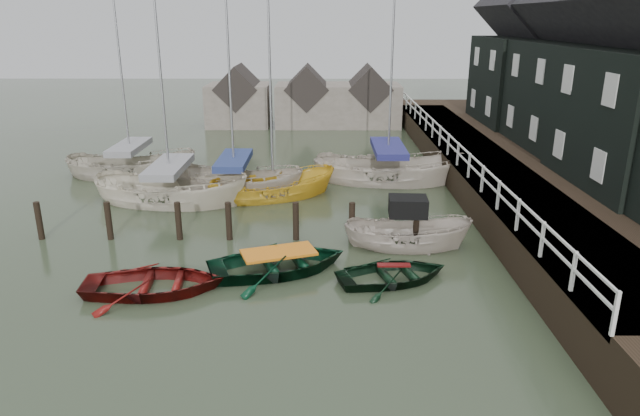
{
  "coord_description": "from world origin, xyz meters",
  "views": [
    {
      "loc": [
        2.17,
        -16.12,
        7.6
      ],
      "look_at": [
        2.07,
        2.4,
        1.4
      ],
      "focal_mm": 32.0,
      "sensor_mm": 36.0,
      "label": 1
    }
  ],
  "objects_px": {
    "rowboat_green": "(279,272)",
    "sailboat_a": "(172,201)",
    "rowboat_red": "(155,292)",
    "motorboat": "(407,245)",
    "rowboat_dkgreen": "(393,281)",
    "sailboat_d": "(387,180)",
    "sailboat_c": "(273,197)",
    "sailboat_e": "(132,175)",
    "sailboat_b": "(235,191)"
  },
  "relations": [
    {
      "from": "rowboat_red",
      "to": "sailboat_a",
      "type": "bearing_deg",
      "value": 5.73
    },
    {
      "from": "rowboat_red",
      "to": "rowboat_green",
      "type": "height_order",
      "value": "rowboat_green"
    },
    {
      "from": "rowboat_dkgreen",
      "to": "sailboat_e",
      "type": "height_order",
      "value": "sailboat_e"
    },
    {
      "from": "rowboat_dkgreen",
      "to": "sailboat_a",
      "type": "bearing_deg",
      "value": 31.97
    },
    {
      "from": "rowboat_red",
      "to": "sailboat_b",
      "type": "relative_size",
      "value": 0.34
    },
    {
      "from": "rowboat_red",
      "to": "sailboat_a",
      "type": "distance_m",
      "value": 8.62
    },
    {
      "from": "sailboat_b",
      "to": "sailboat_c",
      "type": "distance_m",
      "value": 1.93
    },
    {
      "from": "motorboat",
      "to": "rowboat_red",
      "type": "bearing_deg",
      "value": 117.05
    },
    {
      "from": "sailboat_d",
      "to": "sailboat_e",
      "type": "relative_size",
      "value": 1.13
    },
    {
      "from": "sailboat_d",
      "to": "sailboat_a",
      "type": "bearing_deg",
      "value": 117.03
    },
    {
      "from": "rowboat_dkgreen",
      "to": "rowboat_red",
      "type": "bearing_deg",
      "value": 79.71
    },
    {
      "from": "sailboat_a",
      "to": "rowboat_dkgreen",
      "type": "bearing_deg",
      "value": -121.64
    },
    {
      "from": "rowboat_red",
      "to": "rowboat_green",
      "type": "distance_m",
      "value": 3.8
    },
    {
      "from": "rowboat_green",
      "to": "sailboat_c",
      "type": "distance_m",
      "value": 7.9
    },
    {
      "from": "sailboat_b",
      "to": "sailboat_e",
      "type": "bearing_deg",
      "value": 79.22
    },
    {
      "from": "motorboat",
      "to": "sailboat_d",
      "type": "bearing_deg",
      "value": 1.89
    },
    {
      "from": "sailboat_c",
      "to": "sailboat_e",
      "type": "relative_size",
      "value": 1.03
    },
    {
      "from": "rowboat_red",
      "to": "motorboat",
      "type": "distance_m",
      "value": 8.55
    },
    {
      "from": "rowboat_dkgreen",
      "to": "sailboat_a",
      "type": "xyz_separation_m",
      "value": [
        -8.7,
        7.68,
        0.06
      ]
    },
    {
      "from": "sailboat_d",
      "to": "rowboat_dkgreen",
      "type": "bearing_deg",
      "value": -177.26
    },
    {
      "from": "sailboat_a",
      "to": "sailboat_c",
      "type": "height_order",
      "value": "sailboat_a"
    },
    {
      "from": "sailboat_a",
      "to": "rowboat_red",
      "type": "bearing_deg",
      "value": -159.13
    },
    {
      "from": "rowboat_red",
      "to": "rowboat_dkgreen",
      "type": "bearing_deg",
      "value": -89.03
    },
    {
      "from": "sailboat_c",
      "to": "sailboat_b",
      "type": "bearing_deg",
      "value": 49.67
    },
    {
      "from": "sailboat_b",
      "to": "rowboat_dkgreen",
      "type": "bearing_deg",
      "value": -130.3
    },
    {
      "from": "rowboat_green",
      "to": "sailboat_e",
      "type": "bearing_deg",
      "value": 16.85
    },
    {
      "from": "rowboat_dkgreen",
      "to": "sailboat_b",
      "type": "bearing_deg",
      "value": 17.3
    },
    {
      "from": "rowboat_red",
      "to": "sailboat_d",
      "type": "distance_m",
      "value": 14.3
    },
    {
      "from": "rowboat_red",
      "to": "sailboat_d",
      "type": "bearing_deg",
      "value": -39.55
    },
    {
      "from": "rowboat_dkgreen",
      "to": "sailboat_c",
      "type": "xyz_separation_m",
      "value": [
        -4.36,
        8.5,
        0.02
      ]
    },
    {
      "from": "rowboat_green",
      "to": "rowboat_dkgreen",
      "type": "relative_size",
      "value": 1.26
    },
    {
      "from": "rowboat_dkgreen",
      "to": "sailboat_d",
      "type": "xyz_separation_m",
      "value": [
        1.0,
        11.04,
        0.06
      ]
    },
    {
      "from": "motorboat",
      "to": "sailboat_d",
      "type": "distance_m",
      "value": 8.39
    },
    {
      "from": "sailboat_b",
      "to": "motorboat",
      "type": "bearing_deg",
      "value": -117.36
    },
    {
      "from": "rowboat_dkgreen",
      "to": "sailboat_c",
      "type": "relative_size",
      "value": 0.33
    },
    {
      "from": "rowboat_red",
      "to": "motorboat",
      "type": "bearing_deg",
      "value": -71.62
    },
    {
      "from": "rowboat_green",
      "to": "sailboat_a",
      "type": "height_order",
      "value": "sailboat_a"
    },
    {
      "from": "sailboat_e",
      "to": "sailboat_c",
      "type": "bearing_deg",
      "value": -115.88
    },
    {
      "from": "rowboat_red",
      "to": "rowboat_dkgreen",
      "type": "relative_size",
      "value": 1.17
    },
    {
      "from": "rowboat_green",
      "to": "sailboat_a",
      "type": "distance_m",
      "value": 8.74
    },
    {
      "from": "sailboat_b",
      "to": "sailboat_c",
      "type": "height_order",
      "value": "sailboat_b"
    },
    {
      "from": "rowboat_dkgreen",
      "to": "motorboat",
      "type": "distance_m",
      "value": 2.77
    },
    {
      "from": "sailboat_c",
      "to": "sailboat_d",
      "type": "relative_size",
      "value": 0.91
    },
    {
      "from": "sailboat_e",
      "to": "rowboat_red",
      "type": "bearing_deg",
      "value": -160.32
    },
    {
      "from": "sailboat_a",
      "to": "sailboat_e",
      "type": "bearing_deg",
      "value": 45.41
    },
    {
      "from": "motorboat",
      "to": "sailboat_c",
      "type": "relative_size",
      "value": 0.43
    },
    {
      "from": "rowboat_red",
      "to": "rowboat_green",
      "type": "xyz_separation_m",
      "value": [
        3.52,
        1.41,
        0.0
      ]
    },
    {
      "from": "motorboat",
      "to": "sailboat_b",
      "type": "bearing_deg",
      "value": 50.18
    },
    {
      "from": "rowboat_red",
      "to": "sailboat_a",
      "type": "height_order",
      "value": "sailboat_a"
    },
    {
      "from": "rowboat_green",
      "to": "motorboat",
      "type": "height_order",
      "value": "motorboat"
    }
  ]
}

